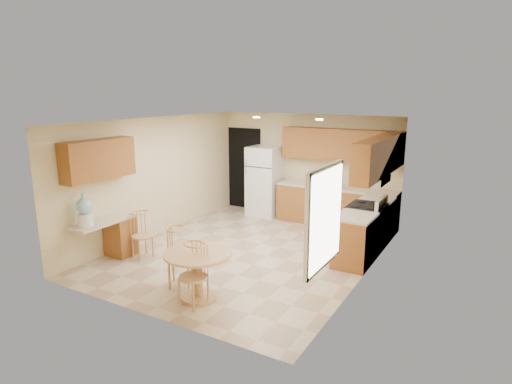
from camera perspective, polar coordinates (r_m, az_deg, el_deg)
The scene contains 30 objects.
floor at distance 8.32m, azimuth -1.09°, elevation -7.95°, with size 5.50×5.50×0.00m, color #C2AC8D.
ceiling at distance 7.77m, azimuth -1.17°, elevation 9.49°, with size 4.50×5.50×0.02m, color white.
wall_back at distance 10.36m, azimuth 6.76°, elevation 3.38°, with size 4.50×0.02×2.50m, color beige.
wall_front at distance 5.86m, azimuth -15.21°, elevation -4.71°, with size 4.50×0.02×2.50m, color beige.
wall_left at distance 9.30m, azimuth -13.10°, elevation 1.99°, with size 0.02×5.50×2.50m, color beige.
wall_right at distance 7.09m, azimuth 14.64°, elevation -1.56°, with size 0.02×5.50×2.50m, color beige.
doorway at distance 11.18m, azimuth -1.57°, elevation 3.15°, with size 0.90×0.02×2.10m, color black.
base_cab_back at distance 9.95m, azimuth 10.58°, elevation -1.97°, with size 2.75×0.60×0.87m, color #9F5F28.
counter_back at distance 9.85m, azimuth 10.69°, elevation 0.59°, with size 2.75×0.63×0.04m, color beige.
base_cab_right_a at distance 9.11m, azimuth 15.69°, elevation -3.67°, with size 0.60×0.59×0.87m, color #9F5F28.
counter_right_a at distance 8.99m, azimuth 15.87°, elevation -0.90°, with size 0.63×0.59×0.04m, color beige.
base_cab_right_b at distance 7.77m, azimuth 12.96°, elevation -6.44°, with size 0.60×0.80×0.87m, color #9F5F28.
counter_right_b at distance 7.64m, azimuth 13.13°, elevation -3.22°, with size 0.63×0.80×0.04m, color beige.
upper_cab_back at distance 9.81m, azimuth 11.19°, elevation 6.21°, with size 2.75×0.33×0.70m, color #9F5F28.
upper_cab_right at distance 8.17m, azimuth 16.08°, elevation 4.57°, with size 0.33×2.42×0.70m, color #9F5F28.
upper_cab_left at distance 8.00m, azimuth -20.27°, elevation 4.09°, with size 0.33×1.40×0.70m, color #9F5F28.
sink at distance 9.85m, azimuth 10.56°, elevation 0.73°, with size 0.78×0.44×0.01m, color silver.
range_hood at distance 8.23m, azimuth 15.26°, elevation 1.64°, with size 0.50×0.76×0.14m, color silver.
desk_pedestal at distance 8.45m, azimuth -17.64°, elevation -5.66°, with size 0.48×0.42×0.72m, color #9F5F28.
desk_top at distance 8.10m, azimuth -19.80°, elevation -3.75°, with size 0.50×1.20×0.04m, color beige.
window at distance 5.33m, azimuth 9.17°, elevation -3.38°, with size 0.06×1.12×1.30m.
can_light_a at distance 9.06m, azimuth 0.07°, elevation 9.93°, with size 0.14×0.14×0.02m, color white.
can_light_b at distance 8.45m, azimuth 8.44°, elevation 9.55°, with size 0.14×0.14×0.02m, color white.
refrigerator at distance 10.53m, azimuth 1.20°, elevation 1.45°, with size 0.75×0.73×1.71m.
stove at distance 8.48m, azimuth 14.38°, elevation -4.61°, with size 0.65×0.76×1.09m.
dining_table at distance 6.41m, azimuth -7.72°, elevation -10.10°, with size 1.00×1.00×0.74m.
chair_table_a at distance 6.81m, azimuth -10.62°, elevation -7.94°, with size 0.42×0.53×0.94m.
chair_table_b at distance 6.15m, azimuth -8.94°, elevation -10.38°, with size 0.41×0.41×0.92m.
chair_desk at distance 8.11m, azimuth -15.40°, elevation -5.11°, with size 0.38×0.49×0.86m.
water_crock at distance 7.82m, azimuth -21.90°, elevation -2.42°, with size 0.27×0.27×0.57m.
Camera 1 is at (4.01, -6.64, 3.01)m, focal length 30.00 mm.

